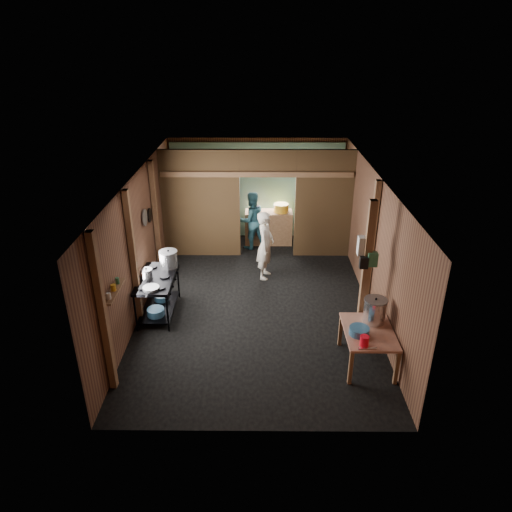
{
  "coord_description": "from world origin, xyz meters",
  "views": [
    {
      "loc": [
        0.06,
        -8.29,
        4.95
      ],
      "look_at": [
        0.0,
        -0.2,
        1.1
      ],
      "focal_mm": 32.89,
      "sensor_mm": 36.0,
      "label": 1
    }
  ],
  "objects_px": {
    "pink_bucket": "(364,341)",
    "yellow_tub": "(281,208)",
    "prep_table": "(367,347)",
    "stock_pot": "(375,311)",
    "gas_range": "(158,295)",
    "cook": "(265,245)",
    "stove_pot_large": "(169,260)"
  },
  "relations": [
    {
      "from": "prep_table",
      "to": "yellow_tub",
      "type": "distance_m",
      "value": 5.14
    },
    {
      "from": "prep_table",
      "to": "stove_pot_large",
      "type": "distance_m",
      "value": 4.09
    },
    {
      "from": "prep_table",
      "to": "stove_pot_large",
      "type": "bearing_deg",
      "value": 151.26
    },
    {
      "from": "gas_range",
      "to": "stock_pot",
      "type": "relative_size",
      "value": 3.02
    },
    {
      "from": "prep_table",
      "to": "pink_bucket",
      "type": "xyz_separation_m",
      "value": [
        -0.16,
        -0.39,
        0.4
      ]
    },
    {
      "from": "gas_range",
      "to": "yellow_tub",
      "type": "xyz_separation_m",
      "value": [
        2.49,
        3.45,
        0.56
      ]
    },
    {
      "from": "pink_bucket",
      "to": "yellow_tub",
      "type": "relative_size",
      "value": 0.44
    },
    {
      "from": "stove_pot_large",
      "to": "stock_pot",
      "type": "bearing_deg",
      "value": -24.59
    },
    {
      "from": "gas_range",
      "to": "cook",
      "type": "distance_m",
      "value": 2.62
    },
    {
      "from": "gas_range",
      "to": "pink_bucket",
      "type": "distance_m",
      "value": 4.04
    },
    {
      "from": "yellow_tub",
      "to": "prep_table",
      "type": "bearing_deg",
      "value": -76.22
    },
    {
      "from": "prep_table",
      "to": "stock_pot",
      "type": "relative_size",
      "value": 2.44
    },
    {
      "from": "stock_pot",
      "to": "yellow_tub",
      "type": "height_order",
      "value": "stock_pot"
    },
    {
      "from": "gas_range",
      "to": "stove_pot_large",
      "type": "relative_size",
      "value": 3.73
    },
    {
      "from": "stove_pot_large",
      "to": "yellow_tub",
      "type": "distance_m",
      "value": 3.81
    },
    {
      "from": "stove_pot_large",
      "to": "pink_bucket",
      "type": "relative_size",
      "value": 2.17
    },
    {
      "from": "stock_pot",
      "to": "yellow_tub",
      "type": "distance_m",
      "value": 4.88
    },
    {
      "from": "cook",
      "to": "pink_bucket",
      "type": "bearing_deg",
      "value": -144.96
    },
    {
      "from": "yellow_tub",
      "to": "cook",
      "type": "height_order",
      "value": "cook"
    },
    {
      "from": "pink_bucket",
      "to": "cook",
      "type": "xyz_separation_m",
      "value": [
        -1.47,
        3.44,
        0.05
      ]
    },
    {
      "from": "prep_table",
      "to": "gas_range",
      "type": "bearing_deg",
      "value": 157.93
    },
    {
      "from": "stove_pot_large",
      "to": "yellow_tub",
      "type": "relative_size",
      "value": 0.96
    },
    {
      "from": "stock_pot",
      "to": "cook",
      "type": "bearing_deg",
      "value": 122.26
    },
    {
      "from": "yellow_tub",
      "to": "stock_pot",
      "type": "bearing_deg",
      "value": -74.05
    },
    {
      "from": "stove_pot_large",
      "to": "cook",
      "type": "bearing_deg",
      "value": 30.23
    },
    {
      "from": "prep_table",
      "to": "cook",
      "type": "relative_size",
      "value": 0.7
    },
    {
      "from": "stove_pot_large",
      "to": "cook",
      "type": "distance_m",
      "value": 2.21
    },
    {
      "from": "gas_range",
      "to": "prep_table",
      "type": "bearing_deg",
      "value": -22.07
    },
    {
      "from": "stove_pot_large",
      "to": "yellow_tub",
      "type": "xyz_separation_m",
      "value": [
        2.32,
        3.02,
        0.0
      ]
    },
    {
      "from": "stock_pot",
      "to": "pink_bucket",
      "type": "height_order",
      "value": "stock_pot"
    },
    {
      "from": "prep_table",
      "to": "stock_pot",
      "type": "distance_m",
      "value": 0.6
    },
    {
      "from": "yellow_tub",
      "to": "gas_range",
      "type": "bearing_deg",
      "value": -125.84
    }
  ]
}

